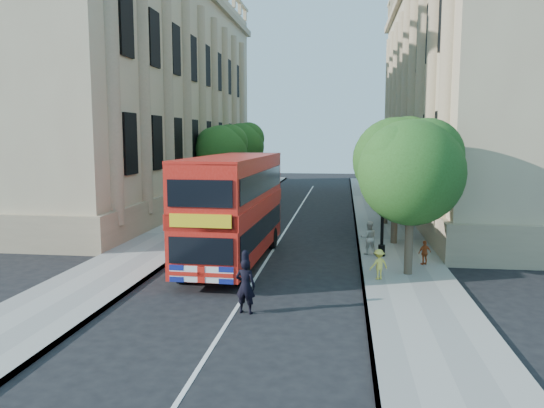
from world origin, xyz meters
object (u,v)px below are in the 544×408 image
at_px(box_van, 247,202).
at_px(woman_pedestrian, 369,238).
at_px(lamp_post, 383,202).
at_px(police_constable, 245,286).
at_px(double_decker_bus, 234,206).

xyz_separation_m(box_van, woman_pedestrian, (7.03, -8.10, -0.49)).
height_order(lamp_post, police_constable, lamp_post).
xyz_separation_m(lamp_post, police_constable, (-4.63, -8.00, -1.66)).
relative_size(box_van, woman_pedestrian, 3.34).
height_order(lamp_post, woman_pedestrian, lamp_post).
xyz_separation_m(police_constable, woman_pedestrian, (4.06, 8.25, 0.02)).
bearing_deg(lamp_post, woman_pedestrian, 156.20).
relative_size(double_decker_bus, police_constable, 5.71).
bearing_deg(woman_pedestrian, box_van, -53.36).
height_order(lamp_post, double_decker_bus, lamp_post).
relative_size(lamp_post, box_van, 1.03).
distance_m(lamp_post, double_decker_bus, 6.52).
xyz_separation_m(box_van, police_constable, (2.96, -16.35, -0.51)).
bearing_deg(lamp_post, police_constable, -120.05).
bearing_deg(police_constable, woman_pedestrian, -106.63).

